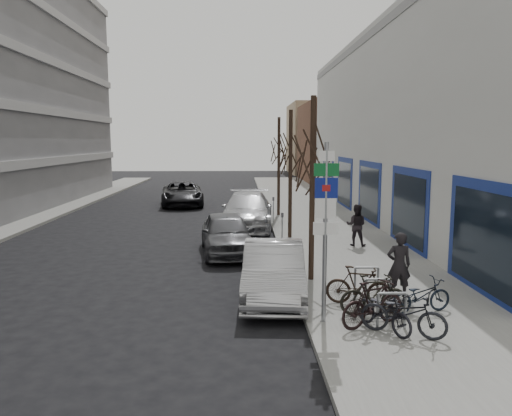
{
  "coord_description": "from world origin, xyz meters",
  "views": [
    {
      "loc": [
        0.54,
        -10.85,
        4.22
      ],
      "look_at": [
        1.03,
        5.63,
        2.0
      ],
      "focal_mm": 35.0,
      "sensor_mm": 36.0,
      "label": 1
    }
  ],
  "objects": [
    {
      "name": "bike_mid_curb",
      "position": [
        4.8,
        0.51,
        0.64
      ],
      "size": [
        1.66,
        0.87,
        0.97
      ],
      "primitive_type": "imported",
      "rotation": [
        0.0,
        0.0,
        1.83
      ],
      "color": "black",
      "rests_on": "sidewalk_east"
    },
    {
      "name": "meter_back",
      "position": [
        2.15,
        14.0,
        0.92
      ],
      "size": [
        0.1,
        0.08,
        1.27
      ],
      "color": "gray",
      "rests_on": "sidewalk_east"
    },
    {
      "name": "parked_car_front",
      "position": [
        1.4,
        2.2,
        0.75
      ],
      "size": [
        1.86,
        4.63,
        1.5
      ],
      "primitive_type": "imported",
      "rotation": [
        0.0,
        0.0,
        -0.06
      ],
      "color": "#AAABAF",
      "rests_on": "ground"
    },
    {
      "name": "bike_far_curb",
      "position": [
        3.94,
        -0.85,
        0.7
      ],
      "size": [
        1.85,
        1.35,
        1.11
      ],
      "primitive_type": "imported",
      "rotation": [
        0.0,
        0.0,
        1.07
      ],
      "color": "black",
      "rests_on": "sidewalk_east"
    },
    {
      "name": "bike_near_right",
      "position": [
        3.43,
        -0.33,
        0.68
      ],
      "size": [
        1.79,
        1.26,
        1.06
      ],
      "primitive_type": "imported",
      "rotation": [
        0.0,
        0.0,
        2.05
      ],
      "color": "black",
      "rests_on": "sidewalk_east"
    },
    {
      "name": "sidewalk_east",
      "position": [
        4.5,
        10.0,
        0.07
      ],
      "size": [
        5.0,
        70.0,
        0.15
      ],
      "primitive_type": "cube",
      "color": "slate",
      "rests_on": "ground"
    },
    {
      "name": "bike_far_inner",
      "position": [
        3.46,
        1.09,
        0.66
      ],
      "size": [
        1.74,
        1.0,
        1.02
      ],
      "primitive_type": "imported",
      "rotation": [
        0.0,
        0.0,
        1.25
      ],
      "color": "black",
      "rests_on": "sidewalk_east"
    },
    {
      "name": "brick_building_far",
      "position": [
        13.0,
        40.0,
        4.0
      ],
      "size": [
        12.0,
        14.0,
        8.0
      ],
      "primitive_type": "cube",
      "color": "brown",
      "rests_on": "ground"
    },
    {
      "name": "parked_car_mid",
      "position": [
        -0.02,
        7.62,
        0.77
      ],
      "size": [
        2.33,
        4.72,
        1.55
      ],
      "primitive_type": "imported",
      "rotation": [
        0.0,
        0.0,
        0.11
      ],
      "color": "#4F5055",
      "rests_on": "ground"
    },
    {
      "name": "tree_far",
      "position": [
        2.6,
        16.5,
        4.1
      ],
      "size": [
        1.8,
        1.8,
        5.5
      ],
      "color": "black",
      "rests_on": "ground"
    },
    {
      "name": "ground",
      "position": [
        0.0,
        0.0,
        0.0
      ],
      "size": [
        120.0,
        120.0,
        0.0
      ],
      "primitive_type": "plane",
      "color": "black",
      "rests_on": "ground"
    },
    {
      "name": "tan_building_far",
      "position": [
        13.5,
        55.0,
        4.5
      ],
      "size": [
        13.0,
        12.0,
        9.0
      ],
      "primitive_type": "cube",
      "color": "#937A5B",
      "rests_on": "ground"
    },
    {
      "name": "bike_mid_inner",
      "position": [
        3.64,
        0.41,
        0.65
      ],
      "size": [
        1.67,
        0.62,
        0.99
      ],
      "primitive_type": "imported",
      "rotation": [
        0.0,
        0.0,
        1.65
      ],
      "color": "black",
      "rests_on": "sidewalk_east"
    },
    {
      "name": "pedestrian_near",
      "position": [
        4.64,
        1.69,
        1.02
      ],
      "size": [
        0.64,
        0.43,
        1.74
      ],
      "primitive_type": "imported",
      "rotation": [
        0.0,
        0.0,
        3.12
      ],
      "color": "black",
      "rests_on": "sidewalk_east"
    },
    {
      "name": "parked_car_back",
      "position": [
        0.83,
        13.14,
        0.85
      ],
      "size": [
        2.74,
        6.01,
        1.71
      ],
      "primitive_type": "imported",
      "rotation": [
        0.0,
        0.0,
        -0.06
      ],
      "color": "#B2B3B7",
      "rests_on": "ground"
    },
    {
      "name": "pedestrian_far",
      "position": [
        5.02,
        8.2,
        0.98
      ],
      "size": [
        0.71,
        0.59,
        1.65
      ],
      "primitive_type": "imported",
      "rotation": [
        0.0,
        0.0,
        2.81
      ],
      "color": "black",
      "rests_on": "sidewalk_east"
    },
    {
      "name": "bike_rack",
      "position": [
        3.8,
        0.6,
        0.66
      ],
      "size": [
        0.66,
        2.26,
        0.83
      ],
      "color": "gray",
      "rests_on": "sidewalk_east"
    },
    {
      "name": "meter_mid",
      "position": [
        2.15,
        8.5,
        0.92
      ],
      "size": [
        0.1,
        0.08,
        1.27
      ],
      "color": "gray",
      "rests_on": "sidewalk_east"
    },
    {
      "name": "bike_near_left",
      "position": [
        3.6,
        -0.57,
        0.65
      ],
      "size": [
        1.22,
        1.67,
        1.0
      ],
      "primitive_type": "imported",
      "rotation": [
        0.0,
        0.0,
        0.5
      ],
      "color": "black",
      "rests_on": "sidewalk_east"
    },
    {
      "name": "meter_front",
      "position": [
        2.15,
        3.0,
        0.92
      ],
      "size": [
        0.1,
        0.08,
        1.27
      ],
      "color": "gray",
      "rests_on": "sidewalk_east"
    },
    {
      "name": "highway_sign_pole",
      "position": [
        2.4,
        -0.01,
        2.46
      ],
      "size": [
        0.55,
        0.1,
        4.2
      ],
      "color": "gray",
      "rests_on": "ground"
    },
    {
      "name": "tree_mid",
      "position": [
        2.6,
        10.0,
        4.1
      ],
      "size": [
        1.8,
        1.8,
        5.5
      ],
      "color": "black",
      "rests_on": "ground"
    },
    {
      "name": "lane_car",
      "position": [
        -3.35,
        21.87,
        0.78
      ],
      "size": [
        3.31,
        5.93,
        1.57
      ],
      "primitive_type": "imported",
      "rotation": [
        0.0,
        0.0,
        0.13
      ],
      "color": "black",
      "rests_on": "ground"
    },
    {
      "name": "tree_near",
      "position": [
        2.6,
        3.5,
        4.1
      ],
      "size": [
        1.8,
        1.8,
        5.5
      ],
      "color": "black",
      "rests_on": "ground"
    }
  ]
}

